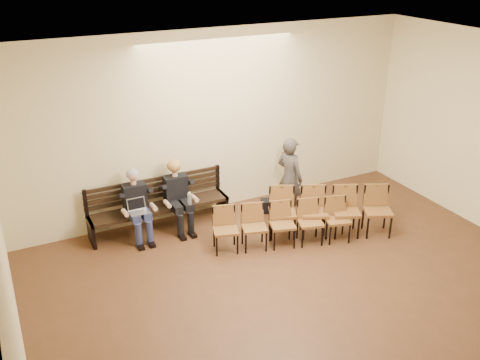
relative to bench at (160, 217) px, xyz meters
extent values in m
cube|color=beige|center=(1.36, 0.35, 1.52)|extent=(8.00, 0.02, 3.50)
cube|color=white|center=(1.36, -4.65, 3.27)|extent=(8.00, 10.00, 0.02)
cube|color=black|center=(0.00, 0.00, 0.00)|extent=(2.60, 0.90, 0.45)
cube|color=silver|center=(-0.47, -0.33, 0.34)|extent=(0.33, 0.27, 0.23)
cylinder|color=silver|center=(0.43, -0.42, 0.35)|extent=(0.09, 0.09, 0.24)
cube|color=black|center=(2.14, -0.32, -0.10)|extent=(0.39, 0.32, 0.25)
imported|color=#3A332F|center=(2.40, -0.59, 0.68)|extent=(0.63, 0.77, 1.81)
cube|color=brown|center=(2.66, -1.57, 0.22)|extent=(2.19, 1.35, 0.90)
cube|color=brown|center=(1.71, -1.52, 0.17)|extent=(2.43, 1.06, 0.78)
camera|label=1|loc=(-2.53, -8.45, 4.65)|focal=40.00mm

